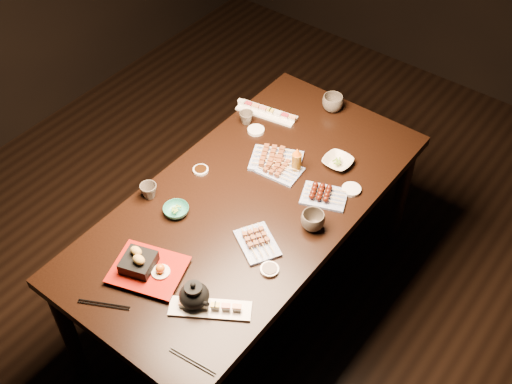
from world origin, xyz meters
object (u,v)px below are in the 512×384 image
yakitori_plate_center (280,167)px  edamame_bowl_green (176,210)px  teapot (194,293)px  teacup_far_left (246,118)px  sushi_platter_near (210,307)px  edamame_bowl_cream (338,162)px  teacup_near_left (149,191)px  yakitori_plate_left (276,157)px  dining_table (250,253)px  yakitori_plate_right (257,240)px  teacup_mid_right (313,221)px  sushi_platter_far (267,111)px  teacup_far_right (333,103)px  tempura_tray (147,264)px  condiment_bottle (297,160)px

yakitori_plate_center → edamame_bowl_green: (-0.21, -0.50, -0.01)m
edamame_bowl_green → teapot: teapot is taller
teacup_far_left → teapot: (0.52, -0.99, 0.03)m
sushi_platter_near → edamame_bowl_cream: (-0.05, 1.00, -0.00)m
teacup_near_left → teacup_far_left: 0.68m
sushi_platter_near → yakitori_plate_left: size_ratio=1.33×
dining_table → teacup_near_left: size_ratio=23.10×
teacup_near_left → teacup_far_left: bearing=87.6°
sushi_platter_near → yakitori_plate_right: yakitori_plate_right is taller
edamame_bowl_green → teacup_mid_right: 0.61m
yakitori_plate_left → edamame_bowl_green: 0.56m
teacup_mid_right → sushi_platter_near: bearing=-97.4°
yakitori_plate_center → edamame_bowl_cream: size_ratio=1.45×
teapot → sushi_platter_far: bearing=119.0°
teacup_far_right → tempura_tray: bearing=-90.9°
yakitori_plate_center → condiment_bottle: (0.06, 0.05, 0.05)m
sushi_platter_near → teacup_far_left: (-0.59, 0.98, 0.01)m
dining_table → edamame_bowl_cream: bearing=63.4°
edamame_bowl_green → edamame_bowl_cream: bearing=60.4°
sushi_platter_near → tempura_tray: bearing=150.4°
teacup_far_left → edamame_bowl_green: bearing=-78.6°
dining_table → yakitori_plate_center: yakitori_plate_center is taller
teacup_far_left → teapot: bearing=-62.4°
teacup_near_left → sushi_platter_near: bearing=-25.7°
yakitori_plate_center → teacup_far_left: teacup_far_left is taller
edamame_bowl_green → edamame_bowl_cream: (0.40, 0.70, -0.00)m
teacup_far_right → teapot: (0.23, -1.35, 0.02)m
yakitori_plate_center → teapot: bearing=-83.7°
sushi_platter_near → teapot: size_ratio=2.26×
teacup_near_left → yakitori_plate_left: bearing=59.0°
dining_table → condiment_bottle: (0.05, 0.29, 0.45)m
yakitori_plate_center → teacup_far_right: teacup_far_right is taller
teacup_far_left → teacup_far_right: teacup_far_right is taller
edamame_bowl_green → teacup_mid_right: teacup_mid_right is taller
yakitori_plate_center → teacup_near_left: bearing=-132.7°
yakitori_plate_center → condiment_bottle: condiment_bottle is taller
teacup_far_right → condiment_bottle: bearing=-76.7°
yakitori_plate_left → teacup_far_left: 0.33m
dining_table → teacup_near_left: teacup_near_left is taller
tempura_tray → condiment_bottle: condiment_bottle is taller
sushi_platter_near → teacup_far_left: size_ratio=4.51×
sushi_platter_near → yakitori_plate_center: size_ratio=1.63×
teacup_far_left → teacup_far_right: 0.46m
yakitori_plate_left → teacup_far_right: bearing=65.5°
sushi_platter_near → teacup_near_left: teacup_near_left is taller
yakitori_plate_left → edamame_bowl_cream: size_ratio=1.78×
yakitori_plate_right → teacup_far_left: 0.80m
sushi_platter_far → teacup_mid_right: size_ratio=3.07×
dining_table → yakitori_plate_right: size_ratio=8.97×
sushi_platter_near → teapot: (-0.07, -0.01, 0.04)m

